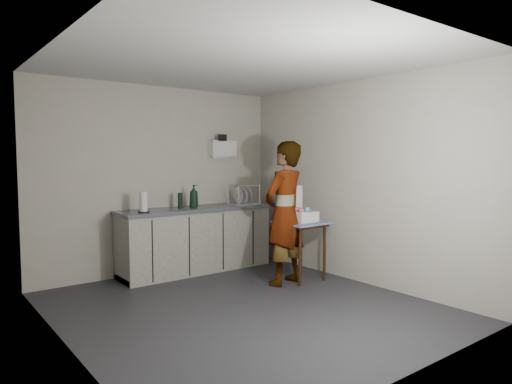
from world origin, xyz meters
TOP-DOWN VIEW (x-y plane):
  - ground at (0.00, 0.00)m, footprint 4.00×4.00m
  - wall_back at (0.00, 1.99)m, footprint 3.60×0.02m
  - wall_right at (1.79, 0.00)m, footprint 0.02×4.00m
  - wall_left at (-1.79, 0.00)m, footprint 0.02×4.00m
  - ceiling at (0.00, 0.00)m, footprint 3.60×4.00m
  - kitchen_counter at (0.40, 1.70)m, footprint 2.24×0.62m
  - wall_shelf at (1.00, 1.92)m, footprint 0.42×0.18m
  - side_table at (1.26, 0.45)m, footprint 0.61×0.61m
  - standing_man at (0.96, 0.43)m, footprint 0.75×0.58m
  - soap_bottle at (0.34, 1.64)m, footprint 0.16×0.16m
  - soda_can at (0.38, 1.73)m, footprint 0.07×0.07m
  - dark_bottle at (0.17, 1.73)m, footprint 0.06×0.06m
  - paper_towel at (-0.43, 1.59)m, footprint 0.15×0.15m
  - dish_rack at (1.21, 1.66)m, footprint 0.43×0.32m
  - bakery_box at (1.26, 0.46)m, footprint 0.33×0.34m

SIDE VIEW (x-z plane):
  - ground at x=0.00m, z-range 0.00..0.00m
  - kitchen_counter at x=0.40m, z-range -0.03..0.88m
  - side_table at x=1.26m, z-range 0.29..1.07m
  - bakery_box at x=1.26m, z-range 0.65..1.11m
  - standing_man at x=0.96m, z-range 0.00..1.82m
  - soda_can at x=0.38m, z-range 0.91..1.04m
  - dish_rack at x=1.21m, z-range 0.83..1.13m
  - dark_bottle at x=0.17m, z-range 0.91..1.13m
  - paper_towel at x=-0.43m, z-range 0.90..1.17m
  - soap_bottle at x=0.34m, z-range 0.91..1.24m
  - wall_back at x=0.00m, z-range 0.00..2.60m
  - wall_right at x=1.79m, z-range 0.00..2.60m
  - wall_left at x=-1.79m, z-range 0.00..2.60m
  - wall_shelf at x=1.00m, z-range 1.56..1.93m
  - ceiling at x=0.00m, z-range 2.59..2.60m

